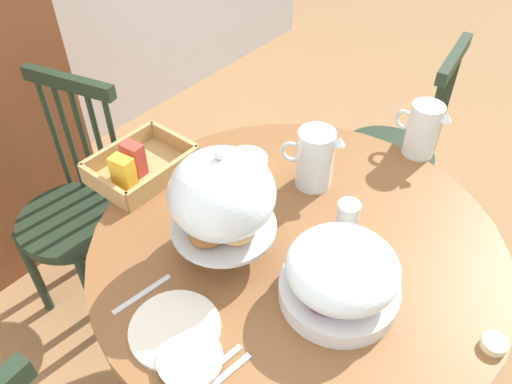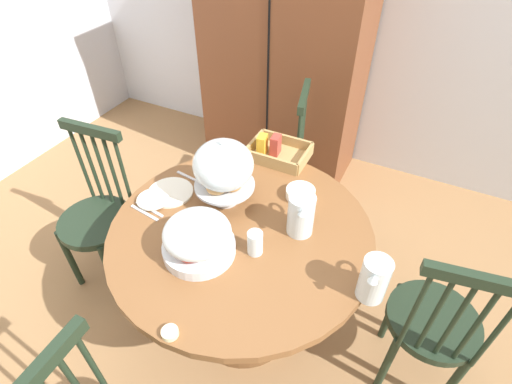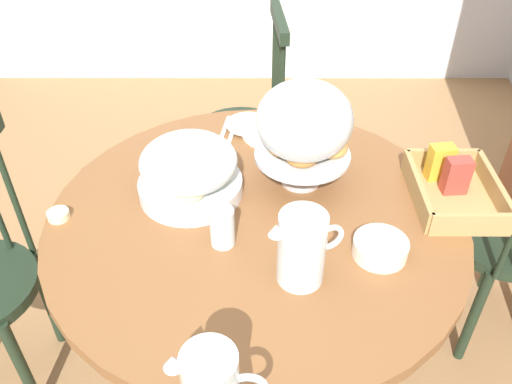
{
  "view_description": "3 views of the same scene",
  "coord_description": "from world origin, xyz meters",
  "px_view_note": "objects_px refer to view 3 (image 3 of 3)",
  "views": [
    {
      "loc": [
        -0.9,
        -0.48,
        1.79
      ],
      "look_at": [
        -0.08,
        0.18,
        0.84
      ],
      "focal_mm": 35.29,
      "sensor_mm": 36.0,
      "label": 1
    },
    {
      "loc": [
        0.51,
        -1.0,
        2.0
      ],
      "look_at": [
        -0.08,
        0.18,
        0.84
      ],
      "focal_mm": 27.4,
      "sensor_mm": 36.0,
      "label": 2
    },
    {
      "loc": [
        1.04,
        0.03,
        1.71
      ],
      "look_at": [
        -0.18,
        0.03,
        0.74
      ],
      "focal_mm": 37.31,
      "sensor_mm": 36.0,
      "label": 3
    }
  ],
  "objects_px": {
    "windsor_chair_by_cabinet": "(508,240)",
    "windsor_chair_facing_door": "(246,132)",
    "cereal_basket": "(453,187)",
    "china_plate_large": "(274,132)",
    "cereal_bowl": "(380,248)",
    "drinking_glass": "(222,227)",
    "butter_dish": "(58,215)",
    "fruit_platter_covered": "(189,170)",
    "dining_table": "(256,269)",
    "china_plate_small": "(250,124)",
    "pastry_stand_with_dome": "(304,125)",
    "milk_pitcher": "(302,251)"
  },
  "relations": [
    {
      "from": "fruit_platter_covered",
      "to": "windsor_chair_facing_door",
      "type": "bearing_deg",
      "value": 169.75
    },
    {
      "from": "fruit_platter_covered",
      "to": "cereal_basket",
      "type": "relative_size",
      "value": 0.95
    },
    {
      "from": "windsor_chair_by_cabinet",
      "to": "butter_dish",
      "type": "height_order",
      "value": "windsor_chair_by_cabinet"
    },
    {
      "from": "windsor_chair_by_cabinet",
      "to": "china_plate_large",
      "type": "xyz_separation_m",
      "value": [
        -0.22,
        -0.8,
        0.29
      ]
    },
    {
      "from": "butter_dish",
      "to": "cereal_basket",
      "type": "bearing_deg",
      "value": 95.13
    },
    {
      "from": "china_plate_large",
      "to": "china_plate_small",
      "type": "bearing_deg",
      "value": -113.6
    },
    {
      "from": "china_plate_large",
      "to": "cereal_bowl",
      "type": "distance_m",
      "value": 0.63
    },
    {
      "from": "dining_table",
      "to": "drinking_glass",
      "type": "xyz_separation_m",
      "value": [
        0.11,
        -0.09,
        0.28
      ]
    },
    {
      "from": "windsor_chair_facing_door",
      "to": "china_plate_large",
      "type": "bearing_deg",
      "value": 12.83
    },
    {
      "from": "pastry_stand_with_dome",
      "to": "milk_pitcher",
      "type": "distance_m",
      "value": 0.4
    },
    {
      "from": "windsor_chair_facing_door",
      "to": "china_plate_small",
      "type": "height_order",
      "value": "windsor_chair_facing_door"
    },
    {
      "from": "cereal_bowl",
      "to": "china_plate_large",
      "type": "bearing_deg",
      "value": -155.89
    },
    {
      "from": "cereal_bowl",
      "to": "fruit_platter_covered",
      "type": "bearing_deg",
      "value": -116.03
    },
    {
      "from": "pastry_stand_with_dome",
      "to": "drinking_glass",
      "type": "bearing_deg",
      "value": -39.54
    },
    {
      "from": "windsor_chair_by_cabinet",
      "to": "butter_dish",
      "type": "distance_m",
      "value": 1.45
    },
    {
      "from": "milk_pitcher",
      "to": "china_plate_large",
      "type": "distance_m",
      "value": 0.66
    },
    {
      "from": "windsor_chair_facing_door",
      "to": "cereal_basket",
      "type": "bearing_deg",
      "value": 37.43
    },
    {
      "from": "windsor_chair_facing_door",
      "to": "china_plate_large",
      "type": "height_order",
      "value": "windsor_chair_facing_door"
    },
    {
      "from": "china_plate_large",
      "to": "milk_pitcher",
      "type": "bearing_deg",
      "value": 4.28
    },
    {
      "from": "milk_pitcher",
      "to": "china_plate_large",
      "type": "relative_size",
      "value": 0.89
    },
    {
      "from": "cereal_bowl",
      "to": "china_plate_small",
      "type": "bearing_deg",
      "value": -150.9
    },
    {
      "from": "windsor_chair_by_cabinet",
      "to": "china_plate_small",
      "type": "xyz_separation_m",
      "value": [
        -0.26,
        -0.88,
        0.3
      ]
    },
    {
      "from": "fruit_platter_covered",
      "to": "china_plate_small",
      "type": "bearing_deg",
      "value": 155.43
    },
    {
      "from": "china_plate_small",
      "to": "drinking_glass",
      "type": "relative_size",
      "value": 1.36
    },
    {
      "from": "china_plate_small",
      "to": "fruit_platter_covered",
      "type": "bearing_deg",
      "value": -24.57
    },
    {
      "from": "dining_table",
      "to": "milk_pitcher",
      "type": "xyz_separation_m",
      "value": [
        0.23,
        0.11,
        0.31
      ]
    },
    {
      "from": "butter_dish",
      "to": "milk_pitcher",
      "type": "bearing_deg",
      "value": 71.67
    },
    {
      "from": "dining_table",
      "to": "windsor_chair_by_cabinet",
      "type": "bearing_deg",
      "value": 102.89
    },
    {
      "from": "windsor_chair_by_cabinet",
      "to": "cereal_basket",
      "type": "height_order",
      "value": "windsor_chair_by_cabinet"
    },
    {
      "from": "cereal_basket",
      "to": "drinking_glass",
      "type": "distance_m",
      "value": 0.68
    },
    {
      "from": "drinking_glass",
      "to": "pastry_stand_with_dome",
      "type": "bearing_deg",
      "value": 140.46
    },
    {
      "from": "china_plate_small",
      "to": "cereal_bowl",
      "type": "height_order",
      "value": "cereal_bowl"
    },
    {
      "from": "pastry_stand_with_dome",
      "to": "cereal_basket",
      "type": "bearing_deg",
      "value": 80.65
    },
    {
      "from": "drinking_glass",
      "to": "butter_dish",
      "type": "xyz_separation_m",
      "value": [
        -0.1,
        -0.46,
        -0.04
      ]
    },
    {
      "from": "china_plate_large",
      "to": "cereal_bowl",
      "type": "relative_size",
      "value": 1.57
    },
    {
      "from": "drinking_glass",
      "to": "dining_table",
      "type": "bearing_deg",
      "value": 142.78
    },
    {
      "from": "dining_table",
      "to": "china_plate_small",
      "type": "bearing_deg",
      "value": -177.09
    },
    {
      "from": "dining_table",
      "to": "china_plate_small",
      "type": "distance_m",
      "value": 0.51
    },
    {
      "from": "dining_table",
      "to": "cereal_basket",
      "type": "distance_m",
      "value": 0.63
    },
    {
      "from": "cereal_bowl",
      "to": "drinking_glass",
      "type": "distance_m",
      "value": 0.41
    },
    {
      "from": "pastry_stand_with_dome",
      "to": "china_plate_small",
      "type": "bearing_deg",
      "value": -152.26
    },
    {
      "from": "cereal_basket",
      "to": "windsor_chair_facing_door",
      "type": "bearing_deg",
      "value": -142.57
    },
    {
      "from": "dining_table",
      "to": "butter_dish",
      "type": "relative_size",
      "value": 19.42
    },
    {
      "from": "dining_table",
      "to": "china_plate_small",
      "type": "relative_size",
      "value": 7.77
    },
    {
      "from": "fruit_platter_covered",
      "to": "china_plate_large",
      "type": "xyz_separation_m",
      "value": [
        -0.33,
        0.25,
        -0.08
      ]
    },
    {
      "from": "pastry_stand_with_dome",
      "to": "cereal_basket",
      "type": "distance_m",
      "value": 0.47
    },
    {
      "from": "windsor_chair_by_cabinet",
      "to": "windsor_chair_facing_door",
      "type": "distance_m",
      "value": 1.14
    },
    {
      "from": "cereal_basket",
      "to": "cereal_bowl",
      "type": "xyz_separation_m",
      "value": [
        0.24,
        -0.25,
        -0.01
      ]
    },
    {
      "from": "windsor_chair_by_cabinet",
      "to": "windsor_chair_facing_door",
      "type": "relative_size",
      "value": 1.0
    },
    {
      "from": "windsor_chair_facing_door",
      "to": "cereal_basket",
      "type": "xyz_separation_m",
      "value": [
        0.8,
        0.61,
        0.32
      ]
    }
  ]
}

